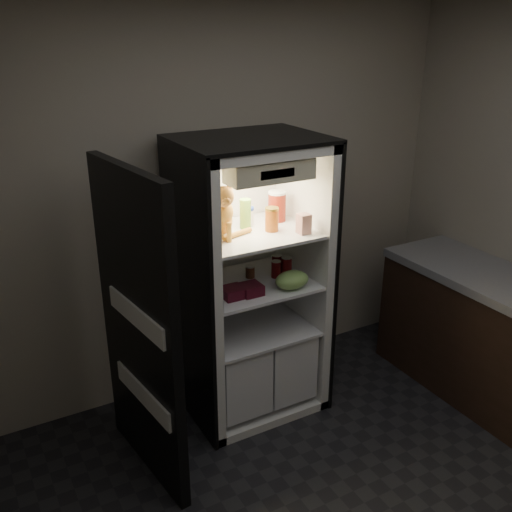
{
  "coord_description": "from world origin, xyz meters",
  "views": [
    {
      "loc": [
        -1.62,
        -1.64,
        2.48
      ],
      "look_at": [
        0.03,
        1.32,
        1.12
      ],
      "focal_mm": 40.0,
      "sensor_mm": 36.0,
      "label": 1
    }
  ],
  "objects": [
    {
      "name": "berry_box_right",
      "position": [
        -0.1,
        1.16,
        0.97
      ],
      "size": [
        0.13,
        0.13,
        0.07
      ],
      "primitive_type": "cube",
      "color": "#500D1B",
      "rests_on": "refrigerator"
    },
    {
      "name": "condiment_jar",
      "position": [
        0.02,
        1.39,
        0.98
      ],
      "size": [
        0.06,
        0.06,
        0.08
      ],
      "color": "#512917",
      "rests_on": "refrigerator"
    },
    {
      "name": "refrigerator",
      "position": [
        0.0,
        1.38,
        0.79
      ],
      "size": [
        0.9,
        0.72,
        1.88
      ],
      "color": "white",
      "rests_on": "floor"
    },
    {
      "name": "mayo_tub",
      "position": [
        0.02,
        1.43,
        1.35
      ],
      "size": [
        0.09,
        0.09,
        0.12
      ],
      "color": "white",
      "rests_on": "refrigerator"
    },
    {
      "name": "tabby_cat",
      "position": [
        -0.23,
        1.33,
        1.43
      ],
      "size": [
        0.31,
        0.37,
        0.38
      ],
      "rotation": [
        0.0,
        0.0,
        -0.15
      ],
      "color": "#BE6C18",
      "rests_on": "refrigerator"
    },
    {
      "name": "soda_can_c",
      "position": [
        0.17,
        1.31,
        1.0
      ],
      "size": [
        0.06,
        0.06,
        0.12
      ],
      "color": "black",
      "rests_on": "refrigerator"
    },
    {
      "name": "soda_can_b",
      "position": [
        0.25,
        1.3,
        1.0
      ],
      "size": [
        0.07,
        0.07,
        0.13
      ],
      "color": "black",
      "rests_on": "refrigerator"
    },
    {
      "name": "salsa_jar",
      "position": [
        0.11,
        1.27,
        1.37
      ],
      "size": [
        0.09,
        0.09,
        0.15
      ],
      "color": "#9B170E",
      "rests_on": "refrigerator"
    },
    {
      "name": "berry_box_left",
      "position": [
        -0.22,
        1.18,
        0.97
      ],
      "size": [
        0.13,
        0.13,
        0.07
      ],
      "primitive_type": "cube",
      "color": "#500D1B",
      "rests_on": "refrigerator"
    },
    {
      "name": "grape_bag",
      "position": [
        0.17,
        1.12,
        1.0
      ],
      "size": [
        0.23,
        0.16,
        0.11
      ],
      "primitive_type": "ellipsoid",
      "color": "#7BB454",
      "rests_on": "refrigerator"
    },
    {
      "name": "room_shell",
      "position": [
        0.0,
        0.0,
        1.62
      ],
      "size": [
        3.6,
        3.6,
        3.6
      ],
      "color": "white",
      "rests_on": "floor"
    },
    {
      "name": "cream_carton",
      "position": [
        0.26,
        1.13,
        1.35
      ],
      "size": [
        0.07,
        0.07,
        0.13
      ],
      "primitive_type": "cube",
      "color": "silver",
      "rests_on": "refrigerator"
    },
    {
      "name": "fridge_door",
      "position": [
        -0.84,
        1.08,
        0.91
      ],
      "size": [
        0.17,
        0.87,
        1.85
      ],
      "rotation": [
        0.0,
        0.0,
        0.13
      ],
      "color": "black",
      "rests_on": "floor"
    },
    {
      "name": "parmesan_shaker",
      "position": [
        -0.01,
        1.39,
        1.39
      ],
      "size": [
        0.07,
        0.07,
        0.19
      ],
      "color": "#227D25",
      "rests_on": "refrigerator"
    },
    {
      "name": "soda_can_a",
      "position": [
        0.22,
        1.38,
        1.0
      ],
      "size": [
        0.07,
        0.07,
        0.13
      ],
      "color": "black",
      "rests_on": "refrigerator"
    },
    {
      "name": "pepper_jar",
      "position": [
        0.24,
        1.42,
        1.39
      ],
      "size": [
        0.12,
        0.12,
        0.2
      ],
      "color": "#9B2B14",
      "rests_on": "refrigerator"
    }
  ]
}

